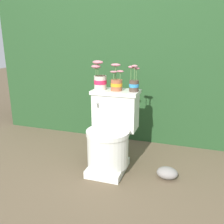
# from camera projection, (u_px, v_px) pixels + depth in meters

# --- Properties ---
(ground_plane) EXTENTS (12.00, 12.00, 0.00)m
(ground_plane) POSITION_uv_depth(u_px,v_px,m) (108.00, 171.00, 2.17)
(ground_plane) COLOR brown
(hedge_backdrop) EXTENTS (3.14, 0.92, 1.55)m
(hedge_backdrop) POSITION_uv_depth(u_px,v_px,m) (139.00, 66.00, 3.01)
(hedge_backdrop) COLOR #234723
(hedge_backdrop) RESTS_ON ground
(toilet) EXTENTS (0.41, 0.52, 0.67)m
(toilet) POSITION_uv_depth(u_px,v_px,m) (111.00, 134.00, 2.15)
(toilet) COLOR silver
(toilet) RESTS_ON ground
(potted_plant_left) EXTENTS (0.14, 0.11, 0.25)m
(potted_plant_left) POSITION_uv_depth(u_px,v_px,m) (100.00, 79.00, 2.19)
(potted_plant_left) COLOR beige
(potted_plant_left) RESTS_ON toilet
(potted_plant_midleft) EXTENTS (0.12, 0.11, 0.23)m
(potted_plant_midleft) POSITION_uv_depth(u_px,v_px,m) (116.00, 82.00, 2.14)
(potted_plant_midleft) COLOR #9E5638
(potted_plant_midleft) RESTS_ON toilet
(potted_plant_middle) EXTENTS (0.10, 0.08, 0.23)m
(potted_plant_middle) POSITION_uv_depth(u_px,v_px,m) (134.00, 83.00, 2.11)
(potted_plant_middle) COLOR #47382D
(potted_plant_middle) RESTS_ON toilet
(garden_stone) EXTENTS (0.17, 0.14, 0.09)m
(garden_stone) POSITION_uv_depth(u_px,v_px,m) (167.00, 173.00, 2.04)
(garden_stone) COLOR gray
(garden_stone) RESTS_ON ground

